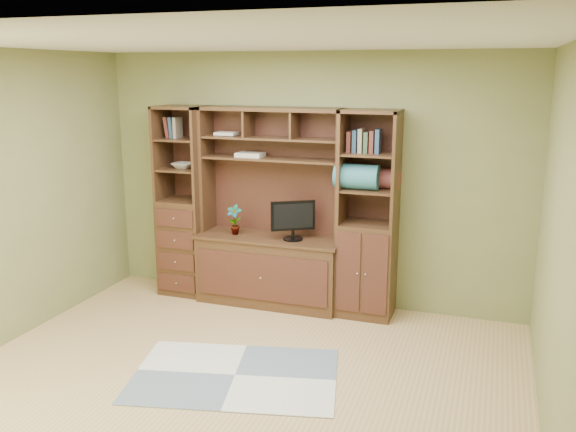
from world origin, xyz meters
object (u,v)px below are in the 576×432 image
at_px(center_hutch, 269,209).
at_px(left_tower, 184,201).
at_px(monitor, 293,213).
at_px(right_tower, 368,215).

relative_size(center_hutch, left_tower, 1.00).
bearing_deg(monitor, left_tower, 145.56).
bearing_deg(left_tower, right_tower, 0.00).
relative_size(left_tower, monitor, 3.70).
bearing_deg(left_tower, center_hutch, -2.29).
xyz_separation_m(center_hutch, left_tower, (-1.00, 0.04, 0.00)).
height_order(right_tower, monitor, right_tower).
distance_m(center_hutch, left_tower, 1.00).
xyz_separation_m(center_hutch, right_tower, (1.02, 0.04, 0.00)).
xyz_separation_m(center_hutch, monitor, (0.27, -0.03, -0.02)).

